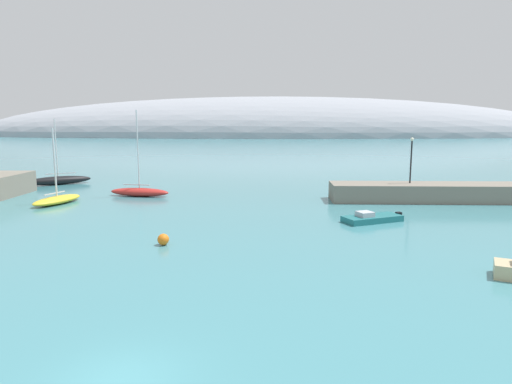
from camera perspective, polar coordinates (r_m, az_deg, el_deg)
name	(u,v)px	position (r m, az deg, el deg)	size (l,w,h in m)	color
water	(119,382)	(16.31, -16.83, -21.89)	(600.00, 600.00, 0.00)	teal
breakwater_rocks	(443,192)	(50.74, 22.39, -0.05)	(23.01, 4.11, 1.83)	gray
distant_ridge	(271,136)	(251.81, 1.87, 7.07)	(330.72, 85.13, 42.36)	#999EA8
sailboat_yellow_near_shore	(57,199)	(49.76, -23.72, -0.83)	(3.91, 6.38, 7.58)	yellow
sailboat_red_mid_mooring	(139,191)	(51.65, -14.43, 0.06)	(6.89, 2.60, 9.40)	red
sailboat_black_outer_mooring	(58,180)	(64.47, -23.59, 1.37)	(7.61, 6.06, 8.53)	black
motorboat_teal_foreground	(372,218)	(38.68, 14.35, -3.21)	(5.39, 3.83, 0.90)	#1E6B70
mooring_buoy_orange	(163,239)	(31.17, -11.57, -5.86)	(0.78, 0.78, 0.78)	orange
harbor_lamp_post	(411,155)	(49.65, 18.93, 4.37)	(0.36, 0.36, 4.72)	black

